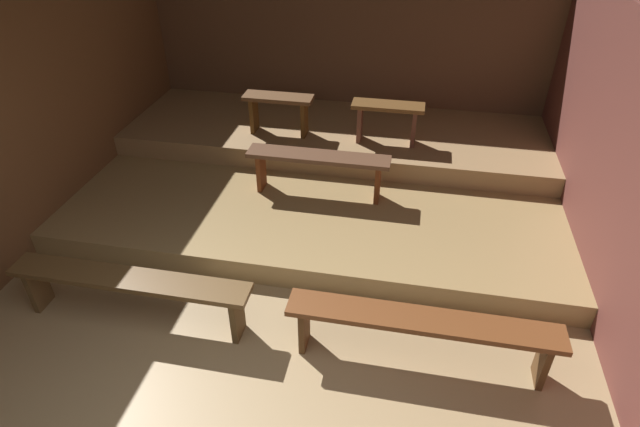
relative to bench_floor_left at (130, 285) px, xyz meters
The scene contains 11 objects.
ground 1.88m from the bench_floor_left, 48.81° to the left, with size 6.11×6.10×0.08m, color #957B55.
wall_back 4.30m from the bench_floor_left, 73.48° to the left, with size 6.11×0.06×2.37m, color brown.
wall_left 2.17m from the bench_floor_left, 137.12° to the left, with size 0.06×6.10×2.37m, color brown.
wall_right 4.20m from the bench_floor_left, 19.48° to the left, with size 0.06×6.10×2.37m, color brown.
platform_lower 2.63m from the bench_floor_left, 62.67° to the left, with size 5.31×3.40×0.25m, color #93784B.
platform_middle 3.41m from the bench_floor_left, 69.32° to the left, with size 5.31×1.68×0.25m, color #91714A.
bench_floor_left is the anchor object (origin of this frame).
bench_floor_right 2.41m from the bench_floor_left, ahead, with size 2.08×0.27×0.49m.
bench_lower_center 2.31m from the bench_floor_left, 57.95° to the left, with size 1.54×0.27×0.49m.
bench_middle_left 2.96m from the bench_floor_left, 79.39° to the left, with size 0.85×0.27×0.49m.
bench_middle_right 3.46m from the bench_floor_left, 56.99° to the left, with size 0.85×0.27×0.49m.
Camera 1 is at (0.97, -1.56, 3.32)m, focal length 28.93 mm.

